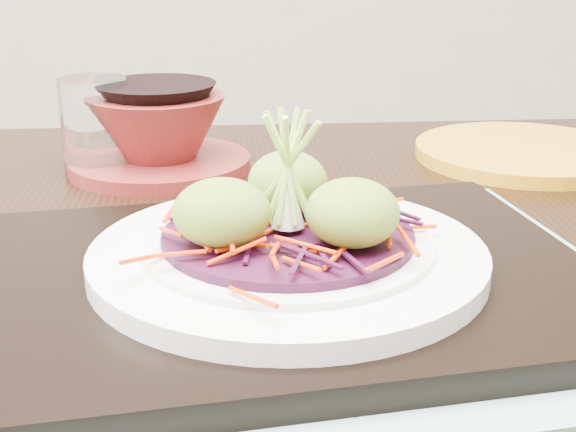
{
  "coord_description": "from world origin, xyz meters",
  "views": [
    {
      "loc": [
        0.1,
        -0.49,
        1.03
      ],
      "look_at": [
        0.09,
        0.0,
        0.86
      ],
      "focal_mm": 50.0,
      "sensor_mm": 36.0,
      "label": 1
    }
  ],
  "objects_px": {
    "serving_tray": "(288,279)",
    "terracotta_bowl_set": "(159,137)",
    "white_plate": "(288,255)",
    "water_glass": "(95,126)",
    "dining_table": "(250,396)",
    "yellow_plate": "(524,152)"
  },
  "relations": [
    {
      "from": "white_plate",
      "to": "dining_table",
      "type": "bearing_deg",
      "value": 118.69
    },
    {
      "from": "serving_tray",
      "to": "white_plate",
      "type": "distance_m",
      "value": 0.02
    },
    {
      "from": "white_plate",
      "to": "terracotta_bowl_set",
      "type": "relative_size",
      "value": 1.39
    },
    {
      "from": "serving_tray",
      "to": "terracotta_bowl_set",
      "type": "bearing_deg",
      "value": 101.27
    },
    {
      "from": "white_plate",
      "to": "water_glass",
      "type": "xyz_separation_m",
      "value": [
        -0.18,
        0.28,
        0.02
      ]
    },
    {
      "from": "terracotta_bowl_set",
      "to": "water_glass",
      "type": "bearing_deg",
      "value": -172.43
    },
    {
      "from": "dining_table",
      "to": "terracotta_bowl_set",
      "type": "relative_size",
      "value": 7.57
    },
    {
      "from": "white_plate",
      "to": "terracotta_bowl_set",
      "type": "distance_m",
      "value": 0.31
    },
    {
      "from": "dining_table",
      "to": "serving_tray",
      "type": "height_order",
      "value": "serving_tray"
    },
    {
      "from": "serving_tray",
      "to": "yellow_plate",
      "type": "relative_size",
      "value": 1.74
    },
    {
      "from": "terracotta_bowl_set",
      "to": "serving_tray",
      "type": "bearing_deg",
      "value": -66.32
    },
    {
      "from": "dining_table",
      "to": "serving_tray",
      "type": "relative_size",
      "value": 3.53
    },
    {
      "from": "white_plate",
      "to": "yellow_plate",
      "type": "xyz_separation_m",
      "value": [
        0.24,
        0.33,
        -0.02
      ]
    },
    {
      "from": "dining_table",
      "to": "white_plate",
      "type": "xyz_separation_m",
      "value": [
        0.03,
        -0.05,
        0.14
      ]
    },
    {
      "from": "water_glass",
      "to": "terracotta_bowl_set",
      "type": "height_order",
      "value": "water_glass"
    },
    {
      "from": "dining_table",
      "to": "water_glass",
      "type": "height_order",
      "value": "water_glass"
    },
    {
      "from": "water_glass",
      "to": "serving_tray",
      "type": "bearing_deg",
      "value": -56.59
    },
    {
      "from": "dining_table",
      "to": "terracotta_bowl_set",
      "type": "distance_m",
      "value": 0.29
    },
    {
      "from": "dining_table",
      "to": "water_glass",
      "type": "xyz_separation_m",
      "value": [
        -0.16,
        0.23,
        0.15
      ]
    },
    {
      "from": "serving_tray",
      "to": "yellow_plate",
      "type": "distance_m",
      "value": 0.41
    },
    {
      "from": "terracotta_bowl_set",
      "to": "white_plate",
      "type": "bearing_deg",
      "value": -66.32
    },
    {
      "from": "serving_tray",
      "to": "white_plate",
      "type": "xyz_separation_m",
      "value": [
        0.0,
        -0.0,
        0.02
      ]
    }
  ]
}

